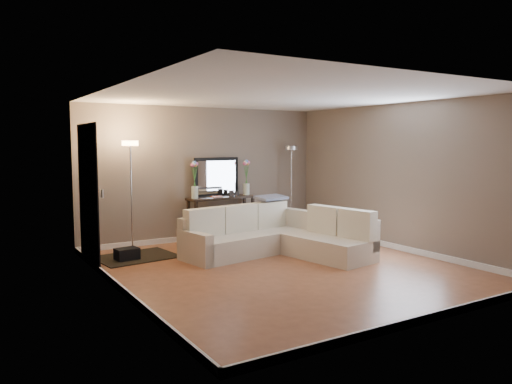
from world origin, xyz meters
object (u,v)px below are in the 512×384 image
console_table (218,216)px  floor_lamp_lit (131,174)px  floor_lamp_unlit (291,172)px  sectional_sofa (275,237)px

console_table → floor_lamp_lit: (-1.77, -0.21, 0.89)m
floor_lamp_unlit → sectional_sofa: bearing=-132.4°
console_table → floor_lamp_unlit: floor_lamp_unlit is taller
sectional_sofa → console_table: console_table is taller
floor_lamp_lit → floor_lamp_unlit: size_ratio=1.05×
sectional_sofa → floor_lamp_unlit: size_ratio=1.47×
sectional_sofa → floor_lamp_unlit: floor_lamp_unlit is taller
sectional_sofa → floor_lamp_lit: 2.70m
floor_lamp_lit → floor_lamp_unlit: (3.48, 0.16, -0.07)m
floor_lamp_lit → sectional_sofa: bearing=-34.5°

